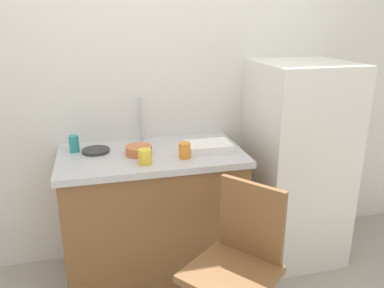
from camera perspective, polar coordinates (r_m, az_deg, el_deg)
name	(u,v)px	position (r m, az deg, el deg)	size (l,w,h in m)	color
back_wall	(158,86)	(2.70, -4.94, 8.40)	(4.80, 0.10, 2.42)	silver
cabinet_base	(153,217)	(2.62, -5.66, -10.54)	(1.10, 0.60, 0.82)	brown
countertop	(151,155)	(2.45, -5.98, -1.65)	(1.14, 0.64, 0.04)	#B7B7BC
faucet	(141,120)	(2.63, -7.50, 3.57)	(0.02, 0.02, 0.30)	#B7B7BC
refrigerator	(296,163)	(2.81, 15.05, -2.71)	(0.60, 0.61, 1.39)	silver
chair	(237,263)	(2.04, 6.68, -16.94)	(0.56, 0.56, 0.89)	brown
dish_tray	(208,147)	(2.46, 2.41, -0.38)	(0.28, 0.20, 0.05)	white
terracotta_bowl	(139,150)	(2.40, -7.79, -0.93)	(0.16, 0.16, 0.05)	#C67042
hotplate	(96,151)	(2.50, -13.90, -0.95)	(0.17, 0.17, 0.02)	#2D2D2D
cup_teal	(74,144)	(2.53, -16.88, 0.05)	(0.06, 0.06, 0.10)	teal
cup_orange	(185,150)	(2.32, -1.09, -0.94)	(0.07, 0.07, 0.09)	orange
cup_yellow	(145,157)	(2.24, -6.89, -1.85)	(0.08, 0.08, 0.09)	yellow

